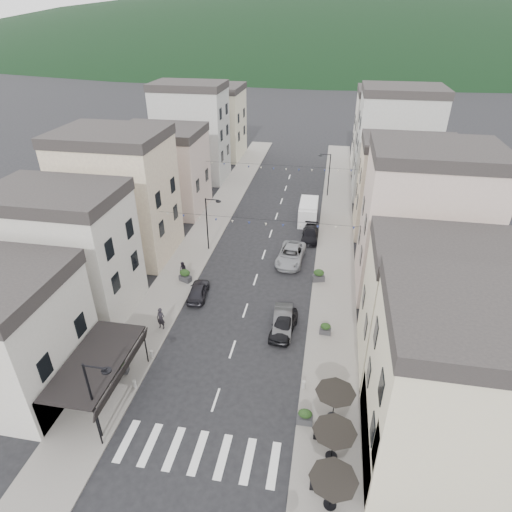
% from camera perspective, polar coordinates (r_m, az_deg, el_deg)
% --- Properties ---
extents(ground, '(700.00, 700.00, 0.00)m').
position_cam_1_polar(ground, '(26.91, -9.10, -27.88)').
color(ground, black).
rests_on(ground, ground).
extents(sidewalk_left, '(4.00, 76.00, 0.12)m').
position_cam_1_polar(sidewalk_left, '(52.34, -6.03, 4.18)').
color(sidewalk_left, slate).
rests_on(sidewalk_left, ground).
extents(sidewalk_right, '(4.00, 76.00, 0.12)m').
position_cam_1_polar(sidewalk_right, '(50.54, 10.59, 2.83)').
color(sidewalk_right, slate).
rests_on(sidewalk_right, ground).
extents(hill_backdrop, '(640.00, 360.00, 70.00)m').
position_cam_1_polar(hill_backdrop, '(314.08, 10.00, 25.35)').
color(hill_backdrop, black).
rests_on(hill_backdrop, ground).
extents(bistro_building, '(10.00, 8.00, 10.00)m').
position_cam_1_polar(bistro_building, '(25.98, 26.82, -16.92)').
color(bistro_building, beige).
rests_on(bistro_building, ground).
extents(boutique_awning, '(3.77, 7.50, 3.28)m').
position_cam_1_polar(boutique_awning, '(29.87, -20.13, -13.14)').
color(boutique_awning, black).
rests_on(boutique_awning, ground).
extents(buildings_row_left, '(10.20, 54.16, 14.00)m').
position_cam_1_polar(buildings_row_left, '(57.42, -11.70, 12.58)').
color(buildings_row_left, beige).
rests_on(buildings_row_left, ground).
extents(buildings_row_right, '(10.20, 54.16, 14.50)m').
position_cam_1_polar(buildings_row_right, '(53.05, 18.99, 10.38)').
color(buildings_row_right, beige).
rests_on(buildings_row_right, ground).
extents(cafe_terrace, '(2.50, 8.10, 2.53)m').
position_cam_1_polar(cafe_terrace, '(25.86, 10.39, -22.38)').
color(cafe_terrace, black).
rests_on(cafe_terrace, ground).
extents(streetlamp_left_near, '(1.70, 0.56, 6.00)m').
position_cam_1_polar(streetlamp_left_near, '(27.08, -20.66, -16.92)').
color(streetlamp_left_near, black).
rests_on(streetlamp_left_near, ground).
extents(streetlamp_left_far, '(1.70, 0.56, 6.00)m').
position_cam_1_polar(streetlamp_left_far, '(45.16, -6.25, 4.93)').
color(streetlamp_left_far, black).
rests_on(streetlamp_left_far, ground).
extents(streetlamp_right_far, '(1.70, 0.56, 6.00)m').
position_cam_1_polar(streetlamp_right_far, '(60.25, 9.49, 11.18)').
color(streetlamp_right_far, black).
rests_on(streetlamp_right_far, ground).
extents(bollards, '(11.66, 10.26, 0.60)m').
position_cam_1_polar(bollards, '(29.68, -5.70, -18.72)').
color(bollards, gray).
rests_on(bollards, ground).
extents(bunting_near, '(19.00, 0.28, 0.62)m').
position_cam_1_polar(bunting_near, '(39.57, 0.18, 4.50)').
color(bunting_near, black).
rests_on(bunting_near, ground).
extents(bunting_far, '(19.00, 0.28, 0.62)m').
position_cam_1_polar(bunting_far, '(54.30, 3.19, 11.63)').
color(bunting_far, black).
rests_on(bunting_far, ground).
extents(parked_car_a, '(2.23, 4.44, 1.45)m').
position_cam_1_polar(parked_car_a, '(34.82, 3.70, -9.13)').
color(parked_car_a, black).
rests_on(parked_car_a, ground).
extents(parked_car_b, '(1.80, 4.37, 1.41)m').
position_cam_1_polar(parked_car_b, '(35.25, 3.58, -8.61)').
color(parked_car_b, '#38373A').
rests_on(parked_car_b, ground).
extents(parked_car_c, '(2.95, 5.73, 1.55)m').
position_cam_1_polar(parked_car_c, '(44.19, 4.66, 0.15)').
color(parked_car_c, gray).
rests_on(parked_car_c, ground).
extents(parked_car_d, '(1.81, 4.44, 1.29)m').
position_cam_1_polar(parked_car_d, '(48.86, 7.23, 2.91)').
color(parked_car_d, black).
rests_on(parked_car_d, ground).
extents(parked_car_e, '(1.93, 4.02, 1.33)m').
position_cam_1_polar(parked_car_e, '(39.07, -7.73, -4.61)').
color(parked_car_e, black).
rests_on(parked_car_e, ground).
extents(delivery_van, '(2.23, 5.48, 2.61)m').
position_cam_1_polar(delivery_van, '(53.13, 6.99, 5.98)').
color(delivery_van, silver).
rests_on(delivery_van, ground).
extents(pedestrian_a, '(0.75, 0.55, 1.91)m').
position_cam_1_polar(pedestrian_a, '(35.64, -12.57, -8.14)').
color(pedestrian_a, black).
rests_on(pedestrian_a, sidewalk_left).
extents(pedestrian_b, '(0.97, 0.89, 1.60)m').
position_cam_1_polar(pedestrian_b, '(41.88, -9.70, -1.79)').
color(pedestrian_b, black).
rests_on(pedestrian_b, sidewalk_left).
extents(planter_la, '(0.99, 0.63, 1.05)m').
position_cam_1_polar(planter_la, '(32.84, -17.53, -13.89)').
color(planter_la, '#2C2C2E').
rests_on(planter_la, sidewalk_left).
extents(planter_lb, '(1.30, 1.03, 1.28)m').
position_cam_1_polar(planter_lb, '(41.28, -9.44, -2.57)').
color(planter_lb, '#2D2D30').
rests_on(planter_lb, sidewalk_left).
extents(planter_ra, '(1.01, 0.57, 1.13)m').
position_cam_1_polar(planter_ra, '(28.60, 6.54, -20.49)').
color(planter_ra, '#2E2F31').
rests_on(planter_ra, sidewalk_right).
extents(planter_rb, '(0.94, 0.55, 1.02)m').
position_cam_1_polar(planter_rb, '(34.99, 9.23, -9.53)').
color(planter_rb, '#2F2F31').
rests_on(planter_rb, sidewalk_right).
extents(planter_rc, '(1.26, 0.93, 1.26)m').
position_cam_1_polar(planter_rc, '(41.20, 8.36, -2.55)').
color(planter_rc, '#302F32').
rests_on(planter_rc, sidewalk_right).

